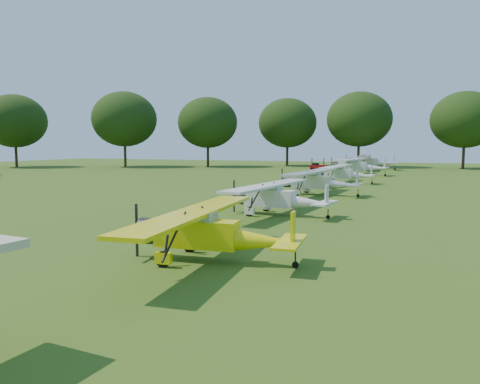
{
  "coord_description": "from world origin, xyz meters",
  "views": [
    {
      "loc": [
        7.64,
        -26.13,
        3.9
      ],
      "look_at": [
        -1.08,
        -3.3,
        1.4
      ],
      "focal_mm": 35.0,
      "sensor_mm": 36.0,
      "label": 1
    }
  ],
  "objects_px": {
    "aircraft_4": "(317,180)",
    "aircraft_5": "(342,172)",
    "aircraft_3": "(277,196)",
    "aircraft_2": "(209,230)",
    "aircraft_7": "(369,161)",
    "golf_cart": "(317,166)",
    "aircraft_6": "(357,165)"
  },
  "relations": [
    {
      "from": "aircraft_2",
      "to": "aircraft_4",
      "type": "distance_m",
      "value": 21.69
    },
    {
      "from": "aircraft_2",
      "to": "golf_cart",
      "type": "bearing_deg",
      "value": 93.42
    },
    {
      "from": "aircraft_4",
      "to": "golf_cart",
      "type": "distance_m",
      "value": 34.42
    },
    {
      "from": "aircraft_2",
      "to": "aircraft_7",
      "type": "relative_size",
      "value": 0.77
    },
    {
      "from": "aircraft_2",
      "to": "aircraft_6",
      "type": "xyz_separation_m",
      "value": [
        -0.87,
        46.58,
        0.23
      ]
    },
    {
      "from": "aircraft_3",
      "to": "aircraft_4",
      "type": "relative_size",
      "value": 0.93
    },
    {
      "from": "aircraft_4",
      "to": "golf_cart",
      "type": "height_order",
      "value": "aircraft_4"
    },
    {
      "from": "aircraft_2",
      "to": "aircraft_7",
      "type": "distance_m",
      "value": 59.91
    },
    {
      "from": "aircraft_2",
      "to": "aircraft_3",
      "type": "bearing_deg",
      "value": 89.8
    },
    {
      "from": "aircraft_5",
      "to": "aircraft_3",
      "type": "bearing_deg",
      "value": -86.87
    },
    {
      "from": "aircraft_3",
      "to": "aircraft_7",
      "type": "xyz_separation_m",
      "value": [
        0.15,
        49.22,
        0.32
      ]
    },
    {
      "from": "aircraft_4",
      "to": "aircraft_6",
      "type": "relative_size",
      "value": 0.89
    },
    {
      "from": "aircraft_3",
      "to": "aircraft_4",
      "type": "bearing_deg",
      "value": 96.58
    },
    {
      "from": "aircraft_4",
      "to": "aircraft_5",
      "type": "height_order",
      "value": "aircraft_4"
    },
    {
      "from": "aircraft_5",
      "to": "golf_cart",
      "type": "height_order",
      "value": "golf_cart"
    },
    {
      "from": "aircraft_2",
      "to": "aircraft_4",
      "type": "xyz_separation_m",
      "value": [
        -0.81,
        21.67,
        0.09
      ]
    },
    {
      "from": "aircraft_4",
      "to": "aircraft_7",
      "type": "relative_size",
      "value": 0.84
    },
    {
      "from": "aircraft_6",
      "to": "aircraft_7",
      "type": "height_order",
      "value": "aircraft_7"
    },
    {
      "from": "golf_cart",
      "to": "aircraft_2",
      "type": "bearing_deg",
      "value": -88.64
    },
    {
      "from": "golf_cart",
      "to": "aircraft_3",
      "type": "bearing_deg",
      "value": -87.78
    },
    {
      "from": "aircraft_5",
      "to": "aircraft_7",
      "type": "height_order",
      "value": "aircraft_7"
    },
    {
      "from": "aircraft_3",
      "to": "aircraft_6",
      "type": "bearing_deg",
      "value": 96.63
    },
    {
      "from": "aircraft_6",
      "to": "aircraft_2",
      "type": "bearing_deg",
      "value": -82.21
    },
    {
      "from": "golf_cart",
      "to": "aircraft_4",
      "type": "bearing_deg",
      "value": -85.02
    },
    {
      "from": "aircraft_2",
      "to": "aircraft_6",
      "type": "relative_size",
      "value": 0.82
    },
    {
      "from": "aircraft_5",
      "to": "aircraft_7",
      "type": "relative_size",
      "value": 0.79
    },
    {
      "from": "aircraft_6",
      "to": "aircraft_5",
      "type": "bearing_deg",
      "value": -82.71
    },
    {
      "from": "aircraft_4",
      "to": "aircraft_5",
      "type": "distance_m",
      "value": 11.76
    },
    {
      "from": "aircraft_3",
      "to": "golf_cart",
      "type": "distance_m",
      "value": 45.24
    },
    {
      "from": "aircraft_6",
      "to": "golf_cart",
      "type": "relative_size",
      "value": 4.77
    },
    {
      "from": "aircraft_3",
      "to": "aircraft_7",
      "type": "bearing_deg",
      "value": 96.34
    },
    {
      "from": "aircraft_4",
      "to": "aircraft_7",
      "type": "xyz_separation_m",
      "value": [
        0.16,
        38.23,
        0.23
      ]
    }
  ]
}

